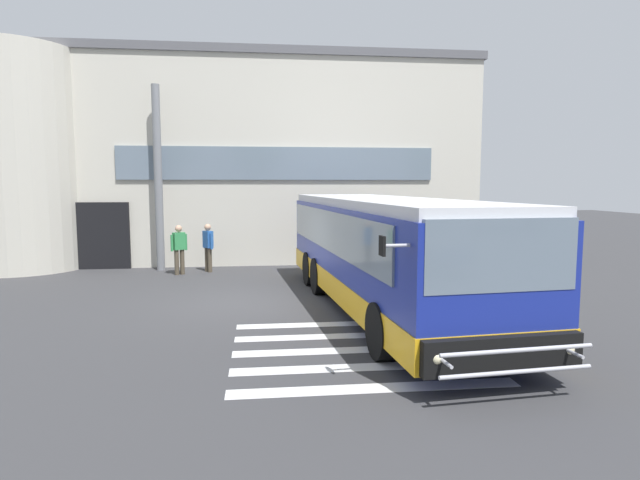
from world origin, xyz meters
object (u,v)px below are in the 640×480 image
at_px(entry_support_column, 158,179).
at_px(bus_main_foreground, 383,255).
at_px(passenger_by_doorway, 208,245).
at_px(passenger_near_column, 179,246).

xyz_separation_m(entry_support_column, bus_main_foreground, (6.47, -6.59, -1.89)).
distance_m(entry_support_column, passenger_by_doorway, 2.91).
xyz_separation_m(entry_support_column, passenger_by_doorway, (1.71, -0.53, -2.29)).
bearing_deg(bus_main_foreground, entry_support_column, 134.46).
distance_m(entry_support_column, bus_main_foreground, 9.43).
bearing_deg(passenger_by_doorway, bus_main_foreground, -51.87).
bearing_deg(passenger_near_column, bus_main_foreground, -44.61).
height_order(passenger_near_column, passenger_by_doorway, same).
xyz_separation_m(bus_main_foreground, passenger_by_doorway, (-4.76, 6.06, -0.40)).
relative_size(entry_support_column, passenger_near_column, 3.85).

